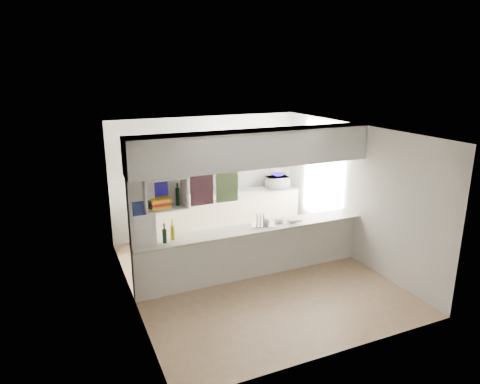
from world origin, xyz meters
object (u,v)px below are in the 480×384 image
microwave (277,183)px  dish_rack (262,220)px  wine_bottles (169,234)px  bowl (278,175)px

microwave → dish_rack: 2.44m
dish_rack → wine_bottles: (-1.70, -0.06, 0.04)m
microwave → bowl: (0.00, 0.01, 0.17)m
microwave → wine_bottles: size_ratio=1.46×
bowl → dish_rack: bowl is taller
dish_rack → bowl: bearing=75.1°
dish_rack → wine_bottles: 1.70m
bowl → dish_rack: bearing=-124.6°
bowl → wine_bottles: bowl is taller
microwave → dish_rack: bearing=59.5°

